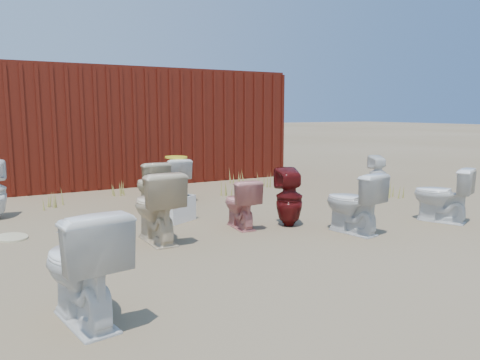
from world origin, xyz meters
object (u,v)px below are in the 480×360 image
toilet_back_yellowlid (177,179)px  toilet_front_e (442,195)px  loose_tank (179,209)px  toilet_front_a (82,266)px  toilet_front_c (353,203)px  toilet_back_e (378,174)px  shipping_container (142,126)px  toilet_front_pink (240,203)px  toilet_back_beige_right (151,186)px  toilet_front_maroon (289,197)px  toilet_back_beige_left (156,206)px

toilet_back_yellowlid → toilet_front_e: bearing=137.2°
loose_tank → toilet_front_e: bearing=-57.9°
toilet_front_a → loose_tank: 3.15m
toilet_front_c → toilet_back_e: bearing=-151.2°
shipping_container → loose_tank: bearing=-100.9°
toilet_front_a → toilet_front_e: 5.01m
toilet_front_pink → toilet_back_beige_right: bearing=-64.0°
toilet_front_pink → loose_tank: toilet_front_pink is taller
toilet_front_c → loose_tank: bearing=-54.7°
toilet_back_e → loose_tank: (-4.21, -0.48, -0.17)m
toilet_front_maroon → toilet_back_e: bearing=-140.3°
toilet_back_beige_left → toilet_back_e: 4.99m
toilet_front_pink → toilet_back_e: toilet_back_e is taller
toilet_front_c → toilet_back_e: (2.53, 2.10, -0.04)m
shipping_container → toilet_front_e: size_ratio=7.90×
toilet_front_e → toilet_back_yellowlid: toilet_front_e is taller
shipping_container → toilet_back_beige_right: (-0.93, -3.43, -0.82)m
toilet_front_e → toilet_back_beige_right: 4.24m
toilet_front_a → toilet_back_e: size_ratio=1.23×
toilet_back_e → loose_tank: size_ratio=1.38×
toilet_front_e → toilet_back_beige_left: toilet_back_beige_left is taller
toilet_back_e → toilet_back_beige_left: bearing=32.4°
toilet_front_a → loose_tank: bearing=-134.0°
toilet_front_e → toilet_back_e: toilet_front_e is taller
toilet_front_c → toilet_back_e: toilet_front_c is taller
toilet_back_e → shipping_container: bearing=-32.1°
toilet_back_beige_right → toilet_back_yellowlid: (0.65, 0.58, -0.02)m
toilet_back_yellowlid → toilet_front_a: bearing=69.5°
toilet_back_beige_left → toilet_back_yellowlid: size_ratio=1.16×
toilet_front_c → toilet_front_e: 1.50m
toilet_front_pink → toilet_front_maroon: (0.62, -0.22, 0.06)m
shipping_container → toilet_front_pink: size_ratio=9.26×
toilet_front_a → toilet_front_e: size_ratio=1.12×
toilet_front_a → toilet_front_pink: (2.34, 1.90, -0.10)m
toilet_back_e → loose_tank: 4.24m
toilet_front_a → toilet_front_pink: toilet_front_a is taller
toilet_front_maroon → toilet_back_yellowlid: toilet_front_maroon is taller
toilet_front_maroon → toilet_back_beige_left: toilet_back_beige_left is taller
shipping_container → toilet_back_beige_left: bearing=-105.6°
toilet_back_beige_right → toilet_back_beige_left: bearing=74.2°
toilet_front_c → toilet_back_beige_left: size_ratio=0.92×
toilet_front_maroon → toilet_front_e: toilet_front_maroon is taller
toilet_front_pink → toilet_front_e: 2.80m
toilet_front_maroon → shipping_container: bearing=-71.7°
loose_tank → toilet_front_maroon: bearing=-66.9°
toilet_front_maroon → toilet_front_e: bearing=172.1°
toilet_front_e → toilet_back_beige_right: bearing=-63.7°
toilet_front_pink → toilet_back_beige_left: bearing=9.8°
toilet_front_pink → toilet_back_e: 3.82m
toilet_front_pink → toilet_back_beige_left: toilet_back_beige_left is taller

